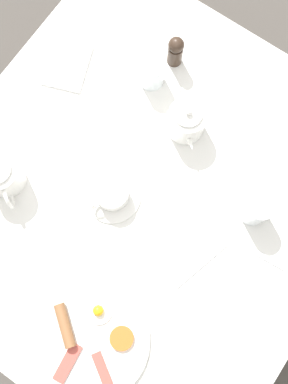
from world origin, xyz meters
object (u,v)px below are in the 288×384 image
breakfast_plate (91,339)px  pepper_grinder (175,51)px  fork_spare (202,264)px  fork_by_plate (211,382)px  teapot_near (186,120)px  teapot_far (3,175)px  water_glass_short (257,209)px  spoon_for_tea (282,267)px  teacup_with_saucer_left (112,194)px  napkin_folded (67,66)px  water_glass_tall (152,72)px

breakfast_plate → pepper_grinder: 0.81m
fork_spare → fork_by_plate: bearing=-52.3°
pepper_grinder → fork_spare: (0.39, -0.45, -0.05)m
teapot_near → teapot_far: (-0.32, -0.41, 0.00)m
water_glass_short → spoon_for_tea: size_ratio=0.64×
teapot_near → fork_spare: size_ratio=0.86×
fork_by_plate → spoon_for_tea: bearing=90.0°
breakfast_plate → teapot_far: 0.49m
teapot_far → teacup_with_saucer_left: teapot_far is taller
teapot_near → teapot_far: 0.52m
teapot_near → fork_by_plate: size_ratio=0.92×
teapot_near → spoon_for_tea: (0.43, -0.18, -0.05)m
teacup_with_saucer_left → fork_spare: size_ratio=0.86×
spoon_for_tea → napkin_folded: bearing=170.1°
teacup_with_saucer_left → water_glass_short: 0.38m
teapot_far → napkin_folded: 0.38m
teapot_far → water_glass_short: teapot_far is taller
breakfast_plate → fork_by_plate: size_ratio=1.79×
teacup_with_saucer_left → spoon_for_tea: 0.49m
water_glass_tall → fork_by_plate: bearing=-45.3°
fork_spare → teapot_far: bearing=-169.0°
water_glass_short → water_glass_tall: bearing=159.4°
breakfast_plate → water_glass_short: (0.17, 0.51, 0.04)m
teapot_far → fork_by_plate: bearing=-152.3°
water_glass_tall → pepper_grinder: size_ratio=0.83×
napkin_folded → breakfast_plate: bearing=-48.8°
breakfast_plate → teacup_with_saucer_left: bearing=116.9°
breakfast_plate → teacup_with_saucer_left: size_ratio=1.94×
teacup_with_saucer_left → teapot_near: bearing=79.5°
water_glass_short → pepper_grinder: size_ratio=0.98×
napkin_folded → spoon_for_tea: bearing=-9.9°
breakfast_plate → teacup_with_saucer_left: (-0.17, 0.34, 0.02)m
pepper_grinder → napkin_folded: (-0.25, -0.19, -0.05)m
water_glass_short → napkin_folded: 0.68m
teacup_with_saucer_left → spoon_for_tea: (0.48, 0.10, -0.02)m
water_glass_tall → spoon_for_tea: 0.64m
teapot_near → pepper_grinder: (-0.14, 0.15, 0.01)m
napkin_folded → fork_by_plate: 0.95m
teacup_with_saucer_left → teapot_far: bearing=-154.4°
teapot_far → fork_by_plate: teapot_far is taller
spoon_for_tea → teapot_far: bearing=-163.2°
teapot_near → fork_spare: (0.25, -0.30, -0.05)m
pepper_grinder → spoon_for_tea: pepper_grinder is taller
breakfast_plate → water_glass_tall: 0.74m
spoon_for_tea → teapot_near: bearing=157.0°
water_glass_short → napkin_folded: water_glass_short is taller
teacup_with_saucer_left → water_glass_tall: 0.36m
teacup_with_saucer_left → napkin_folded: size_ratio=0.84×
pepper_grinder → fork_spare: size_ratio=0.61×
teapot_far → breakfast_plate: bearing=-168.8°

